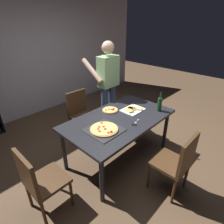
% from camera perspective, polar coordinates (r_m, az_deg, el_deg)
% --- Properties ---
extents(ground_plane, '(12.00, 12.00, 0.00)m').
position_cam_1_polar(ground_plane, '(3.20, 2.00, -13.68)').
color(ground_plane, brown).
extents(back_wall, '(6.40, 0.10, 2.80)m').
position_cam_1_polar(back_wall, '(4.62, -23.67, 16.49)').
color(back_wall, '#BCB7C6').
rests_on(back_wall, ground_plane).
extents(dining_table, '(1.68, 0.97, 0.75)m').
position_cam_1_polar(dining_table, '(2.80, 2.23, -3.16)').
color(dining_table, '#232328').
rests_on(dining_table, ground_plane).
extents(chair_near_camera, '(0.42, 0.42, 0.90)m').
position_cam_1_polar(chair_near_camera, '(2.50, 19.60, -14.16)').
color(chair_near_camera, '#472D19').
rests_on(chair_near_camera, ground_plane).
extents(chair_far_side, '(0.42, 0.42, 0.90)m').
position_cam_1_polar(chair_far_side, '(3.52, -9.74, 0.08)').
color(chair_far_side, '#472D19').
rests_on(chair_far_side, ground_plane).
extents(chair_left_end, '(0.42, 0.42, 0.90)m').
position_cam_1_polar(chair_left_end, '(2.30, -21.74, -18.97)').
color(chair_left_end, '#472D19').
rests_on(chair_left_end, ground_plane).
extents(person_serving_pizza, '(0.55, 0.54, 1.75)m').
position_cam_1_polar(person_serving_pizza, '(3.48, -1.33, 8.90)').
color(person_serving_pizza, '#38476B').
rests_on(person_serving_pizza, ground_plane).
extents(pepperoni_pizza_on_tray, '(0.44, 0.44, 0.04)m').
position_cam_1_polar(pepperoni_pizza_on_tray, '(2.47, -2.47, -5.39)').
color(pepperoni_pizza_on_tray, '#2D2D33').
rests_on(pepperoni_pizza_on_tray, dining_table).
extents(pizza_slices_on_towel, '(0.36, 0.28, 0.03)m').
position_cam_1_polar(pizza_slices_on_towel, '(3.02, 6.37, 0.82)').
color(pizza_slices_on_towel, white).
rests_on(pizza_slices_on_towel, dining_table).
extents(wine_bottle, '(0.07, 0.07, 0.32)m').
position_cam_1_polar(wine_bottle, '(3.03, 14.56, 2.42)').
color(wine_bottle, '#194723').
rests_on(wine_bottle, dining_table).
extents(kitchen_scissors, '(0.20, 0.10, 0.01)m').
position_cam_1_polar(kitchen_scissors, '(2.64, 7.14, -3.56)').
color(kitchen_scissors, silver).
rests_on(kitchen_scissors, dining_table).
extents(second_pizza_plain, '(0.25, 0.25, 0.03)m').
position_cam_1_polar(second_pizza_plain, '(2.98, -0.57, 0.63)').
color(second_pizza_plain, tan).
rests_on(second_pizza_plain, dining_table).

